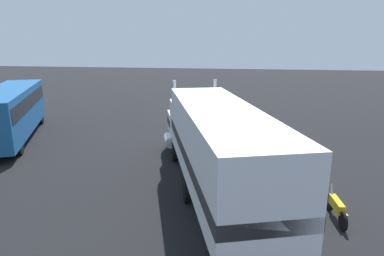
{
  "coord_description": "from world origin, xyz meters",
  "views": [
    {
      "loc": [
        -18.97,
        -2.75,
        6.55
      ],
      "look_at": [
        -0.42,
        -0.02,
        1.6
      ],
      "focal_mm": 31.39,
      "sensor_mm": 36.0,
      "label": 1
    }
  ],
  "objects_px": {
    "person_bystander": "(245,148)",
    "motorcycle": "(336,207)",
    "semi_truck": "(213,141)",
    "parked_bus": "(10,109)"
  },
  "relations": [
    {
      "from": "parked_bus",
      "to": "motorcycle",
      "type": "bearing_deg",
      "value": -112.76
    },
    {
      "from": "parked_bus",
      "to": "motorcycle",
      "type": "xyz_separation_m",
      "value": [
        -7.93,
        -18.9,
        -1.58
      ]
    },
    {
      "from": "person_bystander",
      "to": "motorcycle",
      "type": "bearing_deg",
      "value": -147.86
    },
    {
      "from": "person_bystander",
      "to": "parked_bus",
      "type": "bearing_deg",
      "value": 80.56
    },
    {
      "from": "semi_truck",
      "to": "parked_bus",
      "type": "relative_size",
      "value": 1.28
    },
    {
      "from": "semi_truck",
      "to": "person_bystander",
      "type": "xyz_separation_m",
      "value": [
        4.26,
        -1.39,
        -1.63
      ]
    },
    {
      "from": "semi_truck",
      "to": "motorcycle",
      "type": "height_order",
      "value": "semi_truck"
    },
    {
      "from": "semi_truck",
      "to": "parked_bus",
      "type": "xyz_separation_m",
      "value": [
        6.85,
        14.15,
        -0.46
      ]
    },
    {
      "from": "parked_bus",
      "to": "person_bystander",
      "type": "bearing_deg",
      "value": -99.44
    },
    {
      "from": "semi_truck",
      "to": "person_bystander",
      "type": "relative_size",
      "value": 8.74
    }
  ]
}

